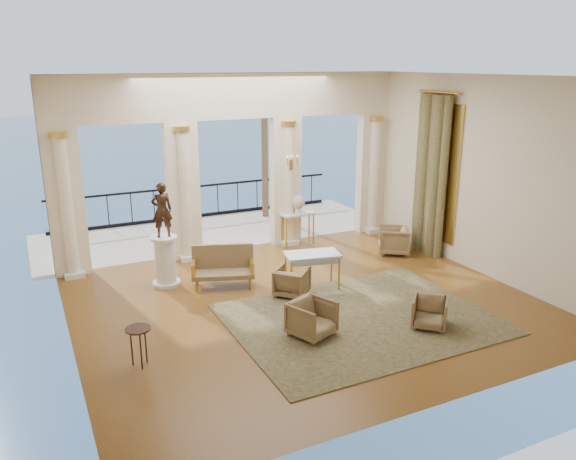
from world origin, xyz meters
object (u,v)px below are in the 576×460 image
armchair_d (292,281)px  pedestal (165,262)px  side_table (138,333)px  statue (162,210)px  console_table (298,218)px  armchair_c (394,239)px  game_table (312,257)px  settee (223,266)px  armchair_a (312,317)px  armchair_b (430,311)px

armchair_d → pedestal: pedestal is taller
side_table → statue: bearing=68.9°
console_table → side_table: size_ratio=1.41×
armchair_c → armchair_d: bearing=-36.2°
statue → console_table: bearing=-156.3°
side_table → armchair_d: bearing=23.2°
game_table → statue: bearing=163.3°
side_table → settee: bearing=48.2°
armchair_a → pedestal: pedestal is taller
armchair_b → settee: size_ratio=0.44×
pedestal → game_table: bearing=-29.0°
console_table → side_table: bearing=-143.2°
armchair_b → statue: size_ratio=0.53×
pedestal → side_table: 3.46m
armchair_a → armchair_b: 2.23m
game_table → pedestal: pedestal is taller
armchair_a → armchair_b: bearing=-39.5°
game_table → side_table: 4.40m
armchair_b → settee: bearing=171.1°
statue → side_table: 3.65m
armchair_a → side_table: size_ratio=1.09×
console_table → side_table: (-5.18, -4.55, -0.15)m
settee → armchair_d: bearing=-26.9°
game_table → side_table: size_ratio=1.90×
pedestal → side_table: (-1.24, -3.23, 0.03)m
armchair_a → game_table: 2.27m
settee → console_table: size_ratio=1.56×
pedestal → side_table: bearing=-111.1°
armchair_b → pedestal: bearing=176.6°
game_table → statue: statue is taller
game_table → pedestal: 3.23m
game_table → pedestal: (-2.82, 1.56, -0.18)m
armchair_c → armchair_d: armchair_c is taller
armchair_b → game_table: (-1.07, 2.62, 0.40)m
armchair_d → console_table: size_ratio=0.71×
armchair_d → side_table: 3.80m
pedestal → armchair_a: bearing=-63.5°
armchair_c → side_table: (-7.05, -2.80, 0.19)m
armchair_a → armchair_b: size_ratio=1.14×
armchair_c → armchair_d: 3.80m
armchair_a → armchair_d: bearing=52.3°
armchair_d → game_table: bearing=-115.5°
armchair_d → side_table: (-3.49, -1.49, 0.24)m
settee → side_table: settee is taller
pedestal → statue: 1.18m
side_table → pedestal: bearing=68.9°
settee → console_table: settee is taller
armchair_d → game_table: 0.71m
game_table → side_table: (-4.06, -1.67, -0.14)m
armchair_c → armchair_d: (-3.57, -1.31, -0.05)m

